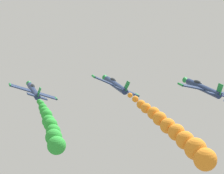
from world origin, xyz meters
name	(u,v)px	position (x,y,z in m)	size (l,w,h in m)	color
airplane_right_inner	(33,90)	(-12.56, 9.30, 93.67)	(8.95, 10.35, 4.04)	navy
smoke_trail_right_inner	(51,130)	(-12.86, -8.54, 92.45)	(2.72, 16.84, 3.92)	green
airplane_left_outer	(115,85)	(0.41, -0.51, 96.11)	(8.68, 10.35, 4.66)	navy
smoke_trail_left_outer	(181,137)	(1.65, -21.49, 94.25)	(4.08, 20.53, 4.90)	orange
airplane_right_outer	(202,88)	(12.07, -10.17, 96.96)	(9.31, 10.35, 3.27)	navy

